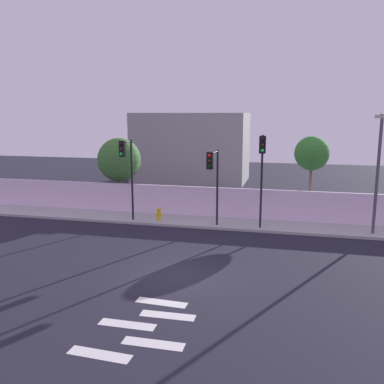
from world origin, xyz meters
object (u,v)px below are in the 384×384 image
(traffic_light_right, at_px, (213,172))
(roadside_tree_leftmost, at_px, (119,160))
(street_lamp_curbside, at_px, (378,164))
(traffic_light_left, at_px, (127,163))
(roadside_tree_midleft, at_px, (312,154))
(traffic_light_center, at_px, (262,162))
(fire_hydrant, at_px, (159,214))

(traffic_light_right, height_order, roadside_tree_leftmost, roadside_tree_leftmost)
(street_lamp_curbside, distance_m, roadside_tree_leftmost, 15.79)
(traffic_light_left, xyz_separation_m, roadside_tree_midleft, (10.31, 3.61, 0.43))
(traffic_light_left, bearing_deg, street_lamp_curbside, 1.79)
(roadside_tree_midleft, bearing_deg, street_lamp_curbside, -45.62)
(traffic_light_center, bearing_deg, traffic_light_left, 179.42)
(traffic_light_center, distance_m, street_lamp_curbside, 5.81)
(roadside_tree_midleft, bearing_deg, traffic_light_center, -125.86)
(roadside_tree_leftmost, distance_m, roadside_tree_midleft, 12.35)
(traffic_light_center, distance_m, fire_hydrant, 6.86)
(roadside_tree_midleft, bearing_deg, fire_hydrant, -161.05)
(street_lamp_curbside, distance_m, fire_hydrant, 12.23)
(traffic_light_center, xyz_separation_m, roadside_tree_leftmost, (-9.66, 3.69, -0.51))
(traffic_light_center, relative_size, traffic_light_right, 1.20)
(traffic_light_right, relative_size, roadside_tree_leftmost, 0.89)
(street_lamp_curbside, xyz_separation_m, roadside_tree_leftmost, (-15.45, 3.19, -0.53))
(street_lamp_curbside, relative_size, roadside_tree_leftmost, 1.30)
(fire_hydrant, distance_m, roadside_tree_midleft, 9.77)
(traffic_light_center, relative_size, fire_hydrant, 6.67)
(traffic_light_center, bearing_deg, fire_hydrant, 173.10)
(fire_hydrant, bearing_deg, roadside_tree_midleft, 18.95)
(fire_hydrant, relative_size, roadside_tree_leftmost, 0.16)
(street_lamp_curbside, xyz_separation_m, roadside_tree_midleft, (-3.13, 3.19, 0.15))
(traffic_light_left, bearing_deg, fire_hydrant, 21.18)
(roadside_tree_midleft, bearing_deg, traffic_light_right, -142.51)
(roadside_tree_leftmost, bearing_deg, street_lamp_curbside, -11.68)
(fire_hydrant, bearing_deg, street_lamp_curbside, -1.10)
(traffic_light_right, relative_size, roadside_tree_midleft, 0.84)
(traffic_light_center, bearing_deg, roadside_tree_midleft, 54.14)
(roadside_tree_leftmost, bearing_deg, traffic_light_right, -29.35)
(fire_hydrant, distance_m, roadside_tree_leftmost, 5.48)
(traffic_light_left, height_order, traffic_light_right, traffic_light_left)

